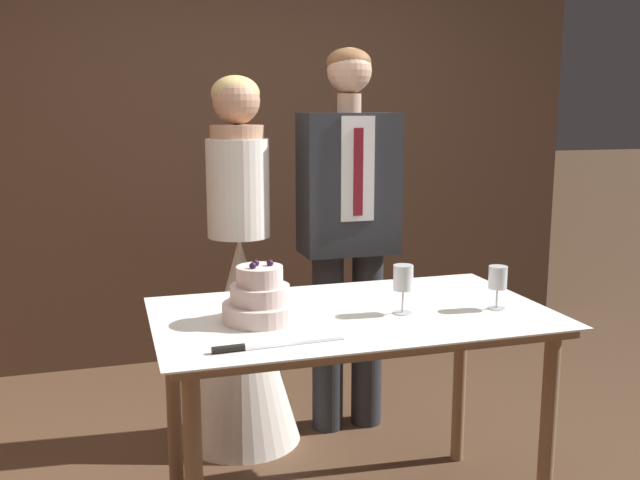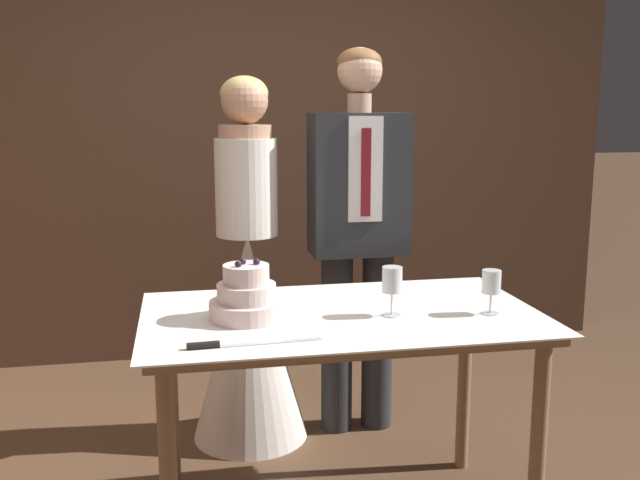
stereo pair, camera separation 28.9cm
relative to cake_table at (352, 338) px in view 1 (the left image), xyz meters
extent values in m
cube|color=#513828|center=(-0.02, 2.04, 0.55)|extent=(4.43, 0.12, 2.57)
cylinder|color=#8E6B4C|center=(0.62, -0.33, -0.34)|extent=(0.06, 0.06, 0.78)
cylinder|color=#8E6B4C|center=(-0.62, 0.33, -0.34)|extent=(0.06, 0.06, 0.78)
cylinder|color=#8E6B4C|center=(0.62, 0.33, -0.34)|extent=(0.06, 0.06, 0.78)
cube|color=#8E6B4C|center=(0.00, 0.00, 0.07)|extent=(1.35, 0.77, 0.03)
cube|color=white|center=(0.00, 0.00, 0.09)|extent=(1.41, 0.83, 0.01)
cylinder|color=beige|center=(-0.34, -0.01, 0.13)|extent=(0.26, 0.26, 0.06)
cylinder|color=beige|center=(-0.34, -0.01, 0.19)|extent=(0.20, 0.20, 0.06)
cylinder|color=beige|center=(-0.34, -0.01, 0.25)|extent=(0.16, 0.16, 0.07)
sphere|color=#2D1933|center=(-0.30, -0.01, 0.30)|extent=(0.02, 0.02, 0.02)
sphere|color=#2D1933|center=(-0.35, 0.00, 0.30)|extent=(0.02, 0.02, 0.02)
sphere|color=#2D1933|center=(-0.37, -0.03, 0.30)|extent=(0.02, 0.02, 0.02)
cube|color=silver|center=(-0.29, -0.29, 0.10)|extent=(0.32, 0.04, 0.00)
cylinder|color=black|center=(-0.50, -0.30, 0.11)|extent=(0.10, 0.03, 0.02)
cylinder|color=silver|center=(0.17, -0.07, 0.10)|extent=(0.07, 0.07, 0.00)
cylinder|color=silver|center=(0.17, -0.07, 0.14)|extent=(0.01, 0.01, 0.08)
cylinder|color=silver|center=(0.17, -0.07, 0.23)|extent=(0.07, 0.07, 0.09)
cylinder|color=maroon|center=(0.17, -0.07, 0.20)|extent=(0.06, 0.06, 0.03)
cylinder|color=silver|center=(0.52, -0.11, 0.10)|extent=(0.06, 0.06, 0.00)
cylinder|color=silver|center=(0.52, -0.11, 0.14)|extent=(0.01, 0.01, 0.07)
cylinder|color=silver|center=(0.52, -0.11, 0.21)|extent=(0.07, 0.07, 0.08)
cylinder|color=maroon|center=(0.52, -0.11, 0.19)|extent=(0.06, 0.06, 0.03)
cone|color=white|center=(-0.26, 0.80, -0.24)|extent=(0.54, 0.54, 0.98)
cylinder|color=white|center=(-0.26, 0.80, 0.46)|extent=(0.28, 0.28, 0.44)
cylinder|color=tan|center=(-0.26, 0.80, 0.71)|extent=(0.24, 0.24, 0.06)
sphere|color=tan|center=(-0.26, 0.80, 0.85)|extent=(0.21, 0.21, 0.21)
ellipsoid|color=#D6B770|center=(-0.26, 0.82, 0.88)|extent=(0.21, 0.21, 0.16)
cylinder|color=#282B30|center=(0.16, 0.80, -0.29)|extent=(0.15, 0.15, 0.87)
cylinder|color=#282B30|center=(0.36, 0.80, -0.29)|extent=(0.15, 0.15, 0.87)
cube|color=#282B30|center=(0.26, 0.80, 0.47)|extent=(0.45, 0.24, 0.65)
cube|color=white|center=(0.26, 0.68, 0.55)|extent=(0.16, 0.01, 0.47)
cube|color=maroon|center=(0.26, 0.67, 0.53)|extent=(0.04, 0.01, 0.39)
cylinder|color=#DBAD8E|center=(0.26, 0.80, 0.84)|extent=(0.11, 0.11, 0.09)
sphere|color=#DBAD8E|center=(0.26, 0.80, 0.98)|extent=(0.20, 0.20, 0.20)
ellipsoid|color=brown|center=(0.26, 0.81, 1.02)|extent=(0.20, 0.20, 0.13)
camera|label=1|loc=(-0.82, -2.33, 0.82)|focal=40.00mm
camera|label=2|loc=(-0.54, -2.40, 0.82)|focal=40.00mm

